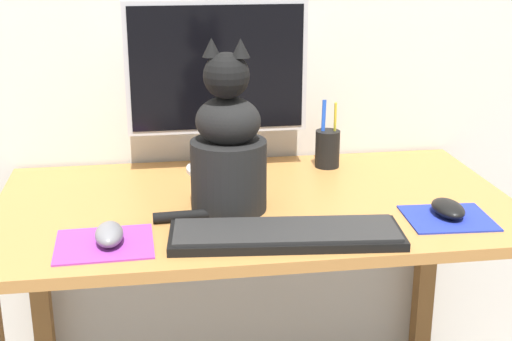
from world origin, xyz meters
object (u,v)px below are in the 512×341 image
at_px(computer_mouse_left, 109,234).
at_px(keyboard, 286,234).
at_px(pen_cup, 327,148).
at_px(computer_mouse_right, 448,208).
at_px(cat, 228,148).
at_px(monitor, 217,79).

bearing_deg(computer_mouse_left, keyboard, -4.25).
bearing_deg(pen_cup, keyboard, -113.69).
xyz_separation_m(computer_mouse_right, pen_cup, (-0.17, 0.39, 0.03)).
bearing_deg(keyboard, pen_cup, 71.91).
relative_size(computer_mouse_left, pen_cup, 0.57).
distance_m(cat, pen_cup, 0.41).
distance_m(monitor, pen_cup, 0.35).
bearing_deg(monitor, computer_mouse_left, -120.86).
height_order(monitor, computer_mouse_left, monitor).
height_order(computer_mouse_left, computer_mouse_right, computer_mouse_left).
xyz_separation_m(keyboard, computer_mouse_right, (0.37, 0.07, 0.01)).
bearing_deg(pen_cup, monitor, 177.84).
distance_m(computer_mouse_right, cat, 0.50).
distance_m(monitor, computer_mouse_left, 0.56).
bearing_deg(computer_mouse_right, monitor, 139.14).
bearing_deg(computer_mouse_left, cat, 31.79).
bearing_deg(computer_mouse_left, pen_cup, 37.90).
bearing_deg(computer_mouse_right, keyboard, -169.86).
height_order(keyboard, pen_cup, pen_cup).
distance_m(monitor, computer_mouse_right, 0.65).
height_order(computer_mouse_left, pen_cup, pen_cup).
distance_m(keyboard, pen_cup, 0.50).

